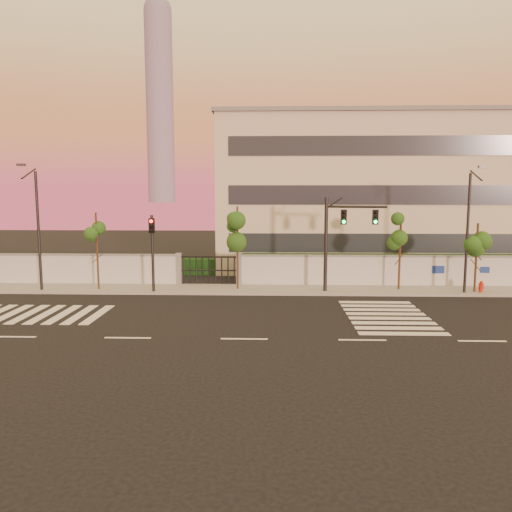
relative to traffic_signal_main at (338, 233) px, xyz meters
name	(u,v)px	position (x,y,z in m)	size (l,w,h in m)	color
ground	(244,339)	(-5.21, -9.86, -3.73)	(120.00, 120.00, 0.00)	black
sidewalk	(253,289)	(-5.21, 0.64, -3.65)	(60.00, 3.00, 0.15)	gray
perimeter_wall	(256,270)	(-5.11, 2.14, -2.66)	(60.00, 0.36, 2.20)	#B5B8BD
hedge_row	(272,268)	(-4.05, 4.88, -2.91)	(41.00, 4.25, 1.80)	black
institutional_building	(365,193)	(3.79, 12.13, 2.43)	(24.40, 12.40, 12.25)	beige
distant_skyscraper	(160,96)	(-70.21, 270.14, 58.26)	(16.00, 16.00, 118.00)	slate
road_markings	(217,317)	(-6.79, -6.10, -3.72)	(57.00, 7.62, 0.02)	silver
street_tree_c	(97,234)	(-14.90, 0.10, -0.08)	(1.42, 1.13, 4.96)	#382314
street_tree_d	(238,229)	(-6.17, 0.50, 0.19)	(1.55, 1.23, 5.32)	#382314
street_tree_e	(401,234)	(3.97, 0.73, -0.12)	(1.64, 1.31, 4.90)	#382314
street_tree_f	(477,242)	(8.43, 0.09, -0.52)	(1.62, 1.29, 4.35)	#382314
traffic_signal_main	(338,233)	(0.00, 0.00, 0.00)	(3.71, 0.86, 5.90)	black
traffic_signal_secondary	(152,244)	(-11.31, -0.50, -0.66)	(0.38, 0.35, 4.83)	black
streetlight_west	(37,225)	(-18.42, -0.38, 0.50)	(0.47, 1.88, 7.83)	black
streetlight_east	(469,227)	(7.68, -0.38, 0.42)	(0.46, 1.85, 7.68)	black
fire_hydrant	(481,288)	(8.73, -0.10, -3.31)	(0.33, 0.31, 0.84)	red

